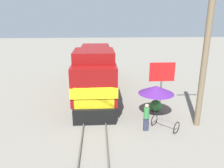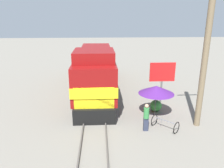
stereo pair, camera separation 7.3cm
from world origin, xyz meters
The scene contains 10 objects.
ground_plane centered at (0.00, 0.00, 0.00)m, with size 120.00×120.00×0.00m, color slate.
rail_near centered at (-0.72, 0.00, 0.07)m, with size 0.08×34.39×0.15m, color #4C4742.
rail_far centered at (0.72, 0.00, 0.07)m, with size 0.08×34.39×0.15m, color #4C4742.
locomotive centered at (0.00, 5.08, 1.98)m, with size 3.11×14.21×4.50m.
utility_pole centered at (6.69, -1.97, 4.69)m, with size 1.80×0.37×9.23m.
vendor_umbrella centered at (4.31, -0.34, 1.94)m, with size 2.49×2.49×2.22m.
billboard_sign centered at (5.39, 2.11, 2.42)m, with size 2.05×0.12×3.34m.
shrub_cluster centered at (4.55, 0.36, 0.43)m, with size 0.86×0.86×0.86m, color #388C38.
person_bystander centered at (3.20, -2.50, 0.97)m, with size 0.34×0.34×1.78m.
bicycle centered at (4.43, -2.39, 0.38)m, with size 1.65×1.67×0.74m.
Camera 2 is at (0.42, -14.52, 6.82)m, focal length 35.00 mm.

